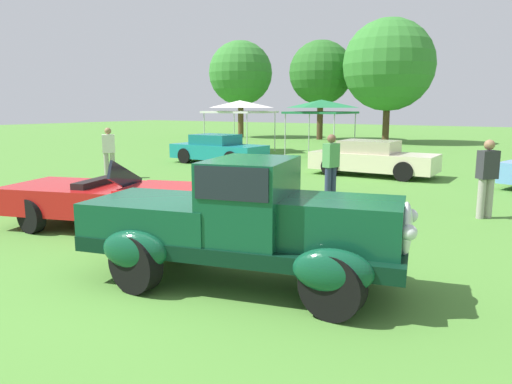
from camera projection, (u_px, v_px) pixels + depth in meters
ground_plane at (201, 277)px, 6.86m from camera, size 120.00×120.00×0.00m
feature_pickup_truck at (245, 222)px, 6.44m from camera, size 4.49×2.60×1.70m
neighbor_convertible at (120, 199)px, 9.54m from camera, size 4.70×2.98×1.40m
show_car_teal at (218, 149)px, 20.59m from camera, size 4.07×1.73×1.22m
show_car_cream at (372, 159)px, 16.87m from camera, size 4.25×1.78×1.22m
spectator_between_cars at (331, 165)px, 12.32m from camera, size 0.34×0.45×1.69m
spectator_by_row at (487, 176)px, 10.33m from camera, size 0.45×0.46×1.69m
spectator_far_side at (109, 151)px, 16.22m from camera, size 0.44×0.46×1.69m
canopy_tent_left_field at (240, 106)px, 25.74m from camera, size 3.02×3.02×2.71m
canopy_tent_center_field at (321, 106)px, 23.16m from camera, size 2.78×2.78×2.71m
treeline_far_left at (240, 73)px, 37.72m from camera, size 4.92×4.92×7.43m
treeline_mid_left at (321, 73)px, 35.08m from camera, size 4.58×4.58×7.11m
treeline_center at (389, 65)px, 31.60m from camera, size 5.94×5.94×8.03m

